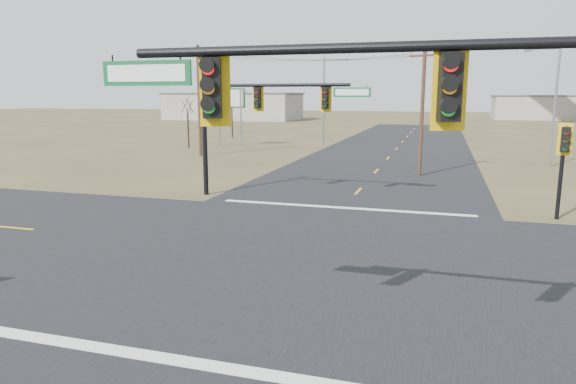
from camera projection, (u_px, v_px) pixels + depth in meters
The scene contains 17 objects.
ground at pixel (302, 255), 17.19m from camera, with size 320.00×320.00×0.00m, color brown.
road_ew at pixel (302, 254), 17.19m from camera, with size 160.00×14.00×0.02m, color black.
road_ns at pixel (302, 254), 17.19m from camera, with size 14.00×160.00×0.02m, color black.
stop_bar_near at pixel (202, 364), 10.13m from camera, with size 12.00×0.40×0.01m, color silver.
stop_bar_far at pixel (343, 208), 24.25m from camera, with size 12.00×0.40×0.01m, color silver.
mast_arm_near at pixel (456, 124), 7.97m from camera, with size 10.33×0.56×6.61m.
mast_arm_far at pixel (261, 108), 25.92m from camera, with size 8.83×0.45×6.35m.
pedestal_signal_ne at pixel (564, 149), 21.44m from camera, with size 0.66×0.57×4.15m.
utility_pole_near at pixel (422, 109), 33.27m from camera, with size 1.95×0.82×8.35m.
utility_pole_far at pixel (199, 99), 44.40m from camera, with size 2.27×0.69×9.47m.
highway_sign at pixel (230, 105), 52.58m from camera, with size 3.08×0.96×5.97m.
streetlight_a at pixel (553, 100), 37.60m from camera, with size 2.46×0.32×8.78m.
streetlight_c at pixel (326, 97), 53.32m from camera, with size 2.55×0.37×9.12m.
bare_tree_a at pixel (187, 105), 51.37m from camera, with size 2.98×2.98×5.50m.
bare_tree_b at pixel (232, 98), 63.94m from camera, with size 2.86×2.86×6.10m.
warehouse_left at pixel (234, 107), 112.68m from camera, with size 28.00×14.00×5.50m, color #ADA699.
warehouse_mid at pixel (541, 108), 113.20m from camera, with size 20.00×12.00×5.00m, color #ADA699.
Camera 1 is at (4.30, -15.94, 5.26)m, focal length 32.00 mm.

